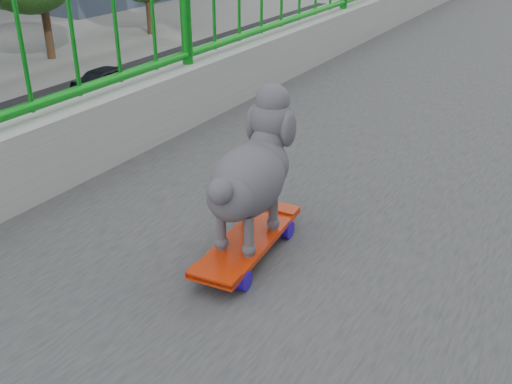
{
  "coord_description": "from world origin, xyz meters",
  "views": [
    {
      "loc": [
        0.5,
        -2.46,
        8.08
      ],
      "look_at": [
        -0.4,
        -0.97,
        7.22
      ],
      "focal_mm": 42.0,
      "sensor_mm": 36.0,
      "label": 1
    }
  ],
  "objects_px": {
    "poodle": "(252,171)",
    "car_1": "(305,111)",
    "car_4": "(111,79)",
    "car_0": "(236,249)",
    "car_2": "(115,155)",
    "skateboard": "(248,243)"
  },
  "relations": [
    {
      "from": "skateboard",
      "to": "car_0",
      "type": "xyz_separation_m",
      "value": [
        -5.6,
        8.44,
        -6.3
      ]
    },
    {
      "from": "skateboard",
      "to": "car_0",
      "type": "height_order",
      "value": "skateboard"
    },
    {
      "from": "car_2",
      "to": "car_4",
      "type": "bearing_deg",
      "value": -45.82
    },
    {
      "from": "car_0",
      "to": "skateboard",
      "type": "bearing_deg",
      "value": -56.43
    },
    {
      "from": "car_1",
      "to": "car_2",
      "type": "bearing_deg",
      "value": -114.44
    },
    {
      "from": "car_2",
      "to": "car_1",
      "type": "bearing_deg",
      "value": -114.44
    },
    {
      "from": "poodle",
      "to": "car_1",
      "type": "bearing_deg",
      "value": 109.9
    },
    {
      "from": "skateboard",
      "to": "car_4",
      "type": "distance_m",
      "value": 26.41
    },
    {
      "from": "car_1",
      "to": "car_2",
      "type": "distance_m",
      "value": 7.74
    },
    {
      "from": "skateboard",
      "to": "car_0",
      "type": "distance_m",
      "value": 11.92
    },
    {
      "from": "skateboard",
      "to": "car_4",
      "type": "xyz_separation_m",
      "value": [
        -18.4,
        17.84,
        -6.39
      ]
    },
    {
      "from": "poodle",
      "to": "car_2",
      "type": "bearing_deg",
      "value": 131.09
    },
    {
      "from": "car_0",
      "to": "car_4",
      "type": "relative_size",
      "value": 1.14
    },
    {
      "from": "poodle",
      "to": "car_4",
      "type": "relative_size",
      "value": 0.13
    },
    {
      "from": "poodle",
      "to": "car_2",
      "type": "xyz_separation_m",
      "value": [
        -12.0,
        11.22,
        -6.6
      ]
    },
    {
      "from": "skateboard",
      "to": "car_4",
      "type": "bearing_deg",
      "value": 130.08
    },
    {
      "from": "car_1",
      "to": "car_2",
      "type": "relative_size",
      "value": 0.85
    },
    {
      "from": "skateboard",
      "to": "car_2",
      "type": "height_order",
      "value": "skateboard"
    },
    {
      "from": "car_4",
      "to": "poodle",
      "type": "bearing_deg",
      "value": 135.93
    },
    {
      "from": "car_1",
      "to": "poodle",
      "type": "bearing_deg",
      "value": -64.29
    },
    {
      "from": "poodle",
      "to": "car_1",
      "type": "xyz_separation_m",
      "value": [
        -8.8,
        18.27,
        -6.6
      ]
    },
    {
      "from": "skateboard",
      "to": "car_1",
      "type": "relative_size",
      "value": 0.13
    }
  ]
}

